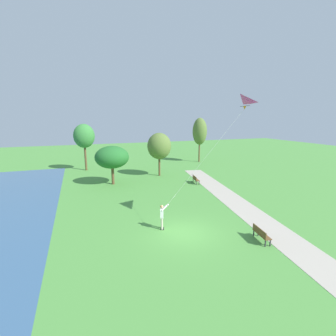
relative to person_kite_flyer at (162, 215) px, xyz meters
name	(u,v)px	position (x,y,z in m)	size (l,w,h in m)	color
ground_plane	(185,233)	(1.21, -1.09, -1.05)	(120.00, 120.00, 0.00)	#4C8E3D
walkway_path	(246,210)	(7.71, 0.91, -1.04)	(2.40, 32.00, 0.02)	#ADA393
person_kite_flyer	(162,215)	(0.00, 0.00, 0.00)	(0.63, 0.50, 1.83)	#232328
flying_kite	(240,103)	(4.62, -1.61, 7.43)	(4.86, 2.42, 7.15)	#E02D9E
park_bench_near_walkway	(261,233)	(5.21, -3.73, -0.54)	(0.69, 1.55, 0.88)	brown
park_bench_far_walkway	(196,179)	(7.60, 10.06, -0.54)	(0.69, 1.55, 0.88)	brown
tree_treeline_right	(84,136)	(-4.13, 22.19, 3.91)	(2.93, 2.62, 6.70)	brown
tree_behind_path	(200,132)	(14.59, 22.67, 4.19)	(2.37, 2.66, 7.54)	brown
tree_horizon_far	(159,146)	(4.83, 15.17, 2.88)	(3.09, 3.07, 5.66)	brown
tree_lakeside_far	(112,157)	(-1.53, 13.01, 2.10)	(3.83, 3.45, 4.45)	brown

